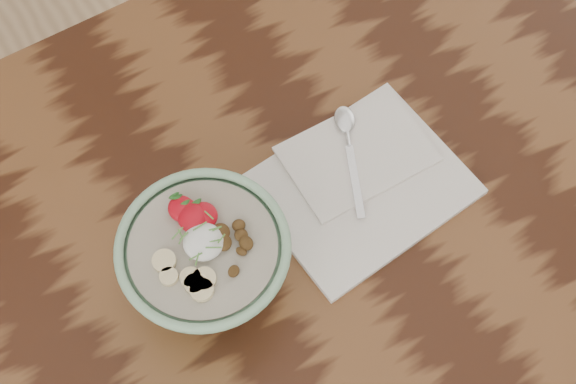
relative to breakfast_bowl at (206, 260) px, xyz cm
name	(u,v)px	position (x,y,z in cm)	size (l,w,h in cm)	color
table	(348,227)	(21.32, 0.22, -16.09)	(160.00, 90.00, 75.00)	#34180D
breakfast_bowl	(206,260)	(0.00, 0.00, 0.00)	(20.09, 20.09, 13.00)	#8ABA93
napkin	(360,179)	(23.57, 1.79, -6.12)	(27.36, 22.82, 1.59)	white
spoon	(347,134)	(25.38, 7.82, -4.84)	(8.81, 16.06, 0.88)	silver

